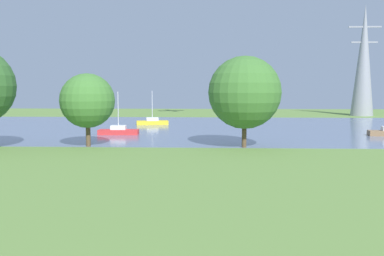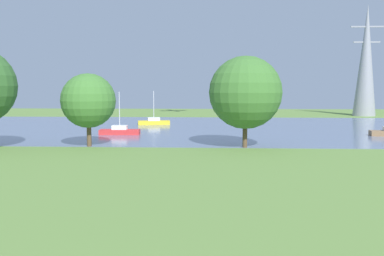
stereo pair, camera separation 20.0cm
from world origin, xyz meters
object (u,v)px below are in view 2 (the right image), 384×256
at_px(sailboat_red, 120,131).
at_px(electricity_pylon, 366,60).
at_px(sailboat_yellow, 154,122).
at_px(tree_east_near, 88,101).
at_px(tree_west_far, 245,93).

relative_size(sailboat_red, electricity_pylon, 0.23).
xyz_separation_m(sailboat_yellow, tree_east_near, (-2.84, -23.72, 3.95)).
xyz_separation_m(sailboat_yellow, electricity_pylon, (39.35, 22.24, 10.58)).
bearing_deg(tree_west_far, sailboat_red, 144.56).
bearing_deg(electricity_pylon, sailboat_yellow, -150.53).
relative_size(tree_east_near, tree_west_far, 0.81).
bearing_deg(sailboat_yellow, sailboat_red, -99.27).
relative_size(sailboat_red, sailboat_yellow, 1.00).
relative_size(tree_east_near, electricity_pylon, 0.32).
relative_size(tree_west_far, electricity_pylon, 0.39).
distance_m(sailboat_yellow, tree_east_near, 24.22).
xyz_separation_m(sailboat_red, sailboat_yellow, (2.20, 13.50, -0.00)).
xyz_separation_m(sailboat_red, tree_west_far, (14.25, -10.14, 4.74)).
relative_size(sailboat_red, tree_west_far, 0.60).
relative_size(sailboat_red, tree_east_near, 0.73).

